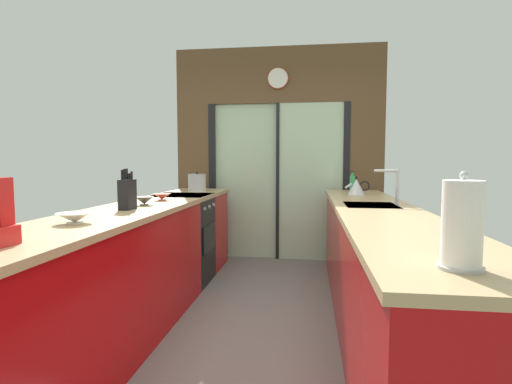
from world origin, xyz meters
The scene contains 14 objects.
ground_plane centered at (0.00, 0.60, -0.01)m, with size 5.04×7.60×0.02m, color slate.
back_wall_unit centered at (0.00, 2.40, 1.52)m, with size 2.64×0.12×2.70m.
left_counter_run centered at (-0.91, 0.13, 0.47)m, with size 0.62×3.80×0.92m.
right_counter_run centered at (0.91, 0.30, 0.46)m, with size 0.62×3.80×0.92m.
sink_faucet centered at (1.06, 0.55, 1.11)m, with size 0.19×0.02×0.28m.
oven_range centered at (-0.91, 1.25, 0.46)m, with size 0.60×0.60×0.92m.
mixing_bowl_near centered at (-0.89, -0.64, 0.95)m, with size 0.20×0.20×0.06m.
mixing_bowl_mid centered at (-0.89, 0.29, 0.96)m, with size 0.15×0.15×0.07m.
mixing_bowl_far centered at (-0.89, 0.67, 0.95)m, with size 0.15×0.15×0.06m.
knife_block centered at (-0.89, 0.00, 1.03)m, with size 0.09×0.14×0.30m.
stock_pot centered at (-0.89, 1.77, 1.02)m, with size 0.21×0.21×0.22m.
kettle centered at (0.89, 1.54, 1.00)m, with size 0.26×0.18×0.19m.
soap_bottle centered at (0.89, 1.94, 1.02)m, with size 0.06×0.06×0.23m.
paper_towel_roll centered at (0.89, -1.33, 1.06)m, with size 0.14×0.14×0.32m.
Camera 1 is at (0.40, -2.66, 1.27)m, focal length 27.62 mm.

